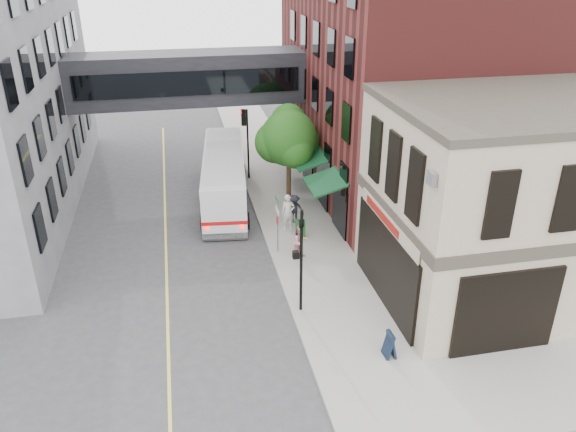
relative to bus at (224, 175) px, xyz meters
name	(u,v)px	position (x,y,z in m)	size (l,w,h in m)	color
ground	(302,343)	(1.44, -14.04, -1.60)	(120.00, 120.00, 0.00)	#38383A
sidewalk_main	(282,195)	(3.44, -0.04, -1.53)	(4.00, 60.00, 0.15)	gray
corner_building	(506,202)	(10.41, -12.04, 2.61)	(10.19, 8.12, 8.45)	tan
brick_building	(410,71)	(11.42, 0.96, 5.38)	(13.76, 18.00, 14.00)	#591D1B
skyway_bridge	(188,78)	(-1.56, 3.96, 4.90)	(14.00, 3.18, 3.00)	black
traffic_signal_near	(301,249)	(1.81, -12.04, 1.38)	(0.44, 0.22, 4.60)	black
traffic_signal_far	(245,130)	(1.70, 2.96, 1.73)	(0.53, 0.28, 4.50)	black
street_sign_pole	(277,219)	(1.83, -7.04, 0.33)	(0.08, 0.75, 3.00)	gray
street_tree	(288,138)	(3.63, -0.82, 2.31)	(3.80, 3.20, 5.60)	#382619
lane_marking	(166,236)	(-3.56, -4.04, -1.60)	(0.12, 40.00, 0.01)	#D8CC4C
bus	(224,175)	(0.00, 0.00, 0.00)	(3.48, 10.82, 2.86)	silver
pedestrian_a	(288,212)	(2.82, -4.76, -0.49)	(0.70, 0.46, 1.93)	beige
pedestrian_b	(301,242)	(2.79, -7.83, -0.62)	(0.81, 0.63, 1.67)	#CB8389
pedestrian_c	(294,209)	(3.31, -4.05, -0.65)	(1.04, 0.60, 1.60)	black
newspaper_box	(300,229)	(3.26, -5.75, -0.99)	(0.46, 0.41, 0.92)	#125219
sandwich_board	(390,345)	(4.34, -15.54, -0.95)	(0.36, 0.56, 1.00)	black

